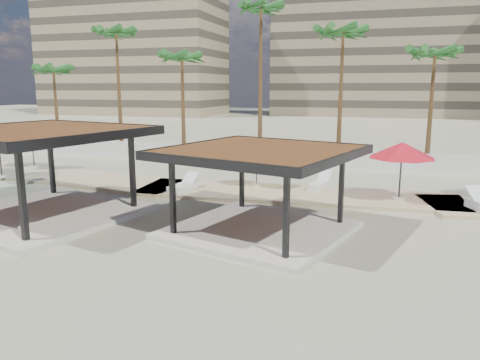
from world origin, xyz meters
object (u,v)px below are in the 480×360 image
(pavilion_west, at_px, (38,165))
(umbrella_c, at_px, (402,150))
(pavilion_central, at_px, (260,182))
(lounger_a, at_px, (183,186))
(lounger_b, at_px, (320,184))

(pavilion_west, xyz_separation_m, umbrella_c, (14.39, 6.92, 0.29))
(pavilion_central, bearing_deg, pavilion_west, -159.91)
(pavilion_west, relative_size, umbrella_c, 2.18)
(pavilion_central, bearing_deg, lounger_a, 152.58)
(pavilion_central, relative_size, lounger_a, 3.59)
(pavilion_central, xyz_separation_m, pavilion_west, (-9.31, -0.75, 0.32))
(pavilion_central, relative_size, lounger_b, 3.56)
(umbrella_c, xyz_separation_m, lounger_b, (-3.92, 1.57, -2.15))
(pavilion_west, bearing_deg, umbrella_c, 38.48)
(pavilion_west, bearing_deg, lounger_a, 69.13)
(pavilion_central, relative_size, pavilion_west, 0.88)
(pavilion_central, height_order, lounger_a, pavilion_central)
(pavilion_central, height_order, lounger_b, pavilion_central)
(pavilion_west, relative_size, lounger_a, 4.07)
(pavilion_west, distance_m, umbrella_c, 15.97)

